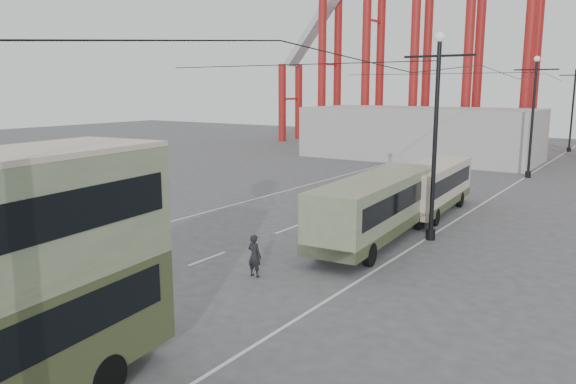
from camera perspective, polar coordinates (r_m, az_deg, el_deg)
The scene contains 8 objects.
road_markings at distance 31.04m, azimuth 4.04°, elevation -2.38°, with size 12.52×120.00×0.01m.
lamp_post_mid at distance 26.13m, azimuth 14.72°, elevation 5.25°, with size 3.20×0.44×9.32m.
lamp_post_far at distance 47.43m, azimuth 23.58°, elevation 6.94°, with size 3.20×0.44×9.32m.
lamp_post_distant at distance 69.17m, azimuth 26.94°, elevation 7.53°, with size 3.20×0.44×9.32m.
fairground_shed at distance 57.42m, azimuth 13.24°, elevation 5.82°, with size 22.00×10.00×5.00m, color #ABABA5.
single_decker_green at distance 25.68m, azimuth 9.00°, elevation -1.39°, with size 3.18×10.67×2.97m.
single_decker_cream at distance 32.31m, azimuth 14.47°, elevation 0.62°, with size 2.83×8.99×2.76m.
pedestrian at distance 20.96m, azimuth -3.43°, elevation -6.47°, with size 0.59×0.38×1.61m, color black.
Camera 1 is at (14.10, -6.61, 6.91)m, focal length 35.00 mm.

